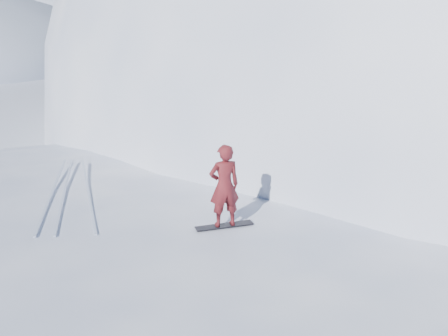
# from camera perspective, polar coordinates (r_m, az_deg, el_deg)

# --- Properties ---
(near_ridge) EXTENTS (36.00, 28.00, 4.80)m
(near_ridge) POSITION_cam_1_polar(r_m,az_deg,el_deg) (13.61, -8.74, -14.58)
(near_ridge) COLOR white
(near_ridge) RESTS_ON ground
(peak_shoulder) EXTENTS (28.00, 24.00, 18.00)m
(peak_shoulder) POSITION_cam_1_polar(r_m,az_deg,el_deg) (30.11, 13.24, 3.39)
(peak_shoulder) COLOR white
(peak_shoulder) RESTS_ON ground
(far_ridge_c) EXTENTS (140.00, 90.00, 36.00)m
(far_ridge_c) POSITION_cam_1_polar(r_m,az_deg,el_deg) (126.11, -20.87, 13.36)
(far_ridge_c) COLOR white
(far_ridge_c) RESTS_ON ground
(wind_bumps) EXTENTS (16.00, 14.40, 1.00)m
(wind_bumps) POSITION_cam_1_polar(r_m,az_deg,el_deg) (13.20, -16.28, -16.26)
(wind_bumps) COLOR white
(wind_bumps) RESTS_ON ground
(snowboard) EXTENTS (1.38, 0.65, 0.02)m
(snowboard) POSITION_cam_1_polar(r_m,az_deg,el_deg) (11.69, 0.03, -6.59)
(snowboard) COLOR black
(snowboard) RESTS_ON near_ridge
(snowboarder) EXTENTS (0.81, 0.65, 1.94)m
(snowboarder) POSITION_cam_1_polar(r_m,az_deg,el_deg) (11.32, 0.03, -2.05)
(snowboarder) COLOR maroon
(snowboarder) RESTS_ON snowboard
(board_tracks) EXTENTS (2.48, 5.91, 0.04)m
(board_tracks) POSITION_cam_1_polar(r_m,az_deg,el_deg) (14.53, -17.35, -2.43)
(board_tracks) COLOR silver
(board_tracks) RESTS_ON ground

